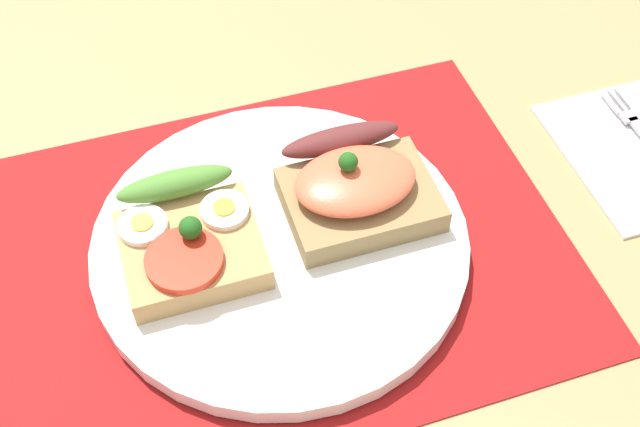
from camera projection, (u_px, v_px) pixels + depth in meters
The scene contains 5 objects.
ground_plane at pixel (282, 264), 59.28cm from camera, with size 120.00×90.00×3.20cm, color tan.
placemat at pixel (281, 250), 57.93cm from camera, with size 41.20×31.41×0.30cm, color maroon.
plate at pixel (280, 243), 57.24cm from camera, with size 27.04×27.04×1.46cm, color white.
sandwich_egg_tomato at pixel (188, 238), 54.69cm from camera, with size 9.44×9.98×4.22cm.
sandwich_salmon at pixel (356, 186), 57.10cm from camera, with size 10.75×9.53×5.43cm.
Camera 1 is at (-7.90, -33.66, 46.79)cm, focal length 44.61 mm.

